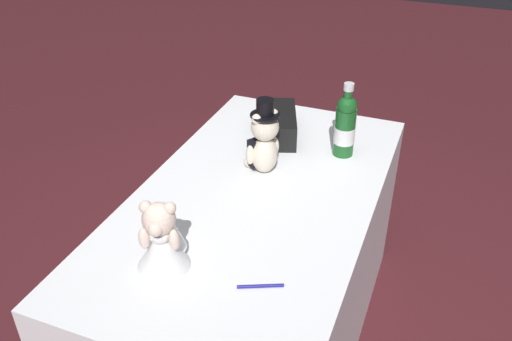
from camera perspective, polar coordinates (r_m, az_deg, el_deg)
name	(u,v)px	position (r m, az deg, el deg)	size (l,w,h in m)	color
reception_table	(256,276)	(2.18, 0.00, -11.04)	(1.52, 0.83, 0.79)	white
teddy_bear_groom	(264,141)	(2.01, 0.81, 3.10)	(0.14, 0.14, 0.30)	beige
teddy_bear_bride	(163,236)	(1.61, -9.84, -6.84)	(0.21, 0.17, 0.23)	white
champagne_bottle	(345,125)	(2.14, 9.41, 4.77)	(0.08, 0.08, 0.30)	#175020
signing_pen	(262,286)	(1.57, 0.68, -12.11)	(0.07, 0.13, 0.01)	navy
gift_case_black	(277,124)	(2.29, 2.22, 4.93)	(0.33, 0.25, 0.11)	black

